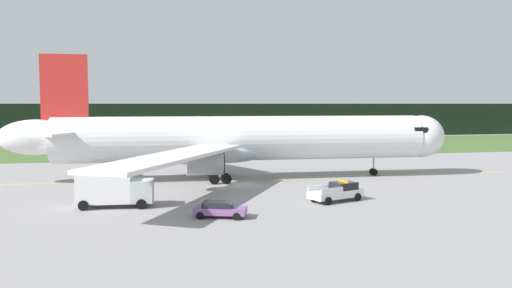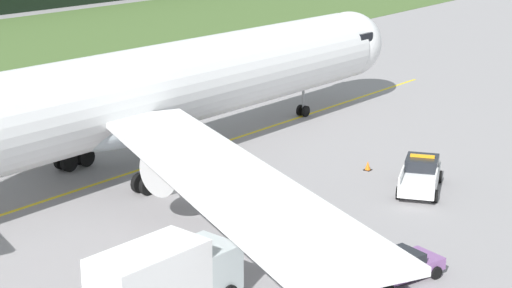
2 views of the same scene
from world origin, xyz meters
name	(u,v)px [view 1 (image 1 of 2)]	position (x,y,z in m)	size (l,w,h in m)	color
ground	(235,184)	(0.00, 0.00, 0.00)	(320.00, 320.00, 0.00)	gray
grass_verge	(193,147)	(0.00, 50.53, 0.02)	(320.00, 45.21, 0.04)	#46622E
distant_tree_line	(182,121)	(0.00, 80.42, 4.67)	(288.00, 6.06, 9.34)	black
taxiway_centerline_main	(243,179)	(1.81, 4.28, 0.00)	(72.25, 0.30, 0.01)	yellow
airliner	(238,139)	(1.19, 4.31, 4.91)	(55.49, 51.76, 15.05)	silver
ops_pickup_truck	(338,192)	(7.85, -11.93, 0.90)	(5.81, 3.77, 1.94)	white
catering_truck	(113,188)	(-13.00, -10.26, 1.74)	(6.83, 3.20, 3.42)	silver
staff_car	(220,209)	(-4.25, -16.40, 0.70)	(4.62, 3.11, 1.30)	#80528E
apron_cone	(336,190)	(9.36, -7.61, 0.29)	(0.47, 0.47, 0.59)	black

